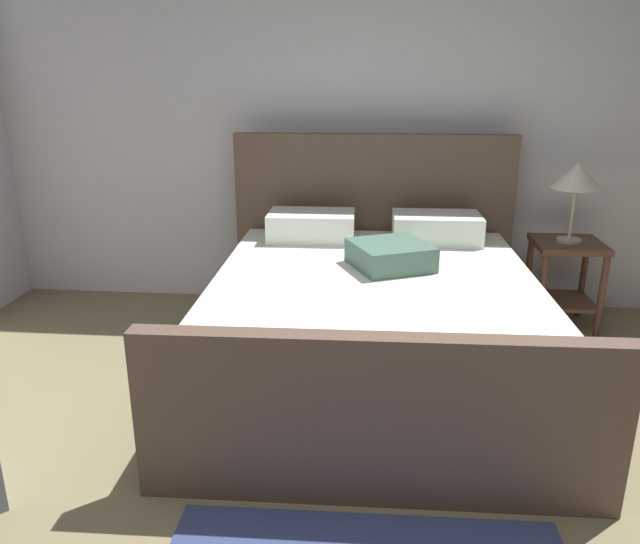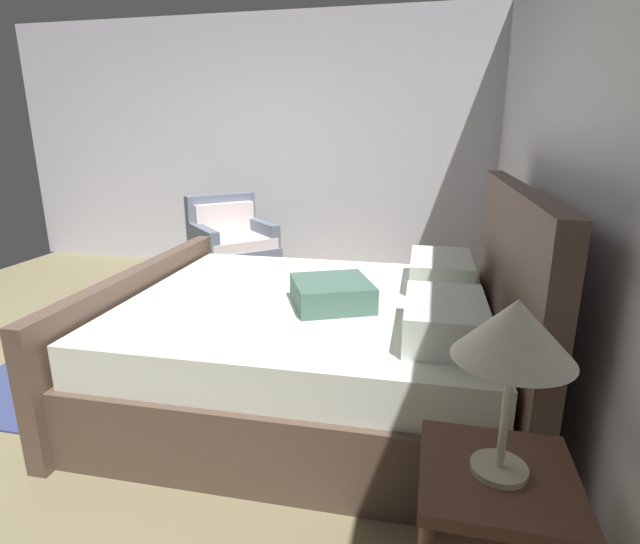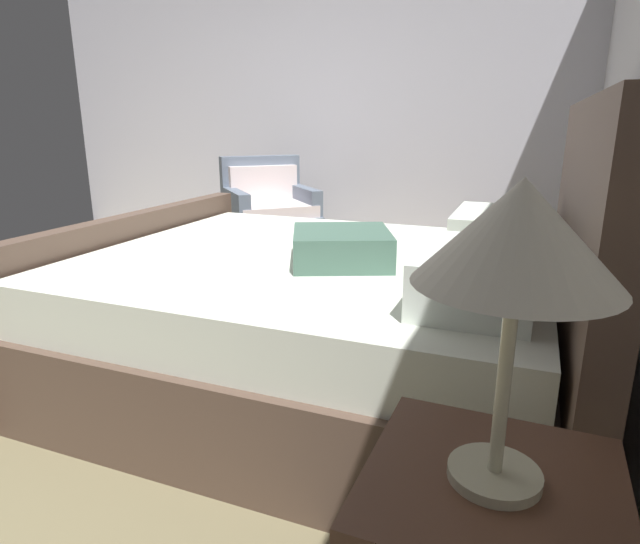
% 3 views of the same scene
% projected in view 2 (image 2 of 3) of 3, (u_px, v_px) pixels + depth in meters
% --- Properties ---
extents(ground_plane, '(5.58, 5.38, 0.02)m').
position_uv_depth(ground_plane, '(98.00, 374.00, 3.25)').
color(ground_plane, '#7C7150').
extents(wall_back, '(5.70, 0.12, 2.71)m').
position_uv_depth(wall_back, '(583.00, 172.00, 2.29)').
color(wall_back, silver).
rests_on(wall_back, ground).
extents(wall_side_left, '(0.12, 5.50, 2.71)m').
position_uv_depth(wall_side_left, '(246.00, 147.00, 5.54)').
color(wall_side_left, silver).
rests_on(wall_side_left, ground).
extents(bed, '(1.97, 2.26, 1.27)m').
position_uv_depth(bed, '(319.00, 343.00, 2.86)').
color(bed, brown).
rests_on(bed, ground).
extents(nightstand_right, '(0.44, 0.44, 0.60)m').
position_uv_depth(nightstand_right, '(492.00, 528.00, 1.47)').
color(nightstand_right, brown).
rests_on(nightstand_right, ground).
extents(table_lamp_right, '(0.32, 0.32, 0.52)m').
position_uv_depth(table_lamp_right, '(515.00, 334.00, 1.30)').
color(table_lamp_right, '#B7B293').
rests_on(table_lamp_right, nightstand_right).
extents(armchair, '(1.03, 1.03, 0.90)m').
position_uv_depth(armchair, '(232.00, 252.00, 5.01)').
color(armchair, slate).
rests_on(armchair, ground).
extents(area_rug, '(1.47, 0.98, 0.01)m').
position_uv_depth(area_rug, '(72.00, 367.00, 3.32)').
color(area_rug, navy).
rests_on(area_rug, ground).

